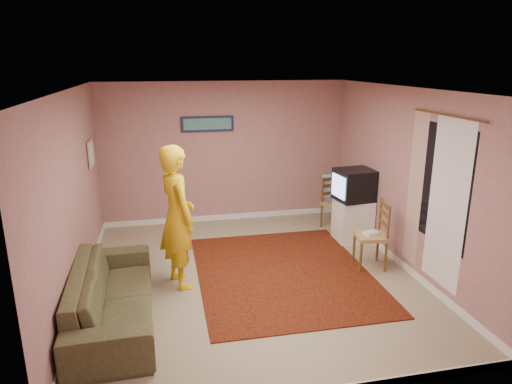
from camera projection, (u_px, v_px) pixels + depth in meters
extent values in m
plane|color=gray|center=(251.00, 277.00, 6.45)|extent=(5.00, 5.00, 0.00)
cube|color=tan|center=(224.00, 153.00, 8.44)|extent=(4.50, 0.02, 2.60)
cube|color=tan|center=(312.00, 268.00, 3.74)|extent=(4.50, 0.02, 2.60)
cube|color=tan|center=(73.00, 199.00, 5.64)|extent=(0.02, 5.00, 2.60)
cube|color=tan|center=(405.00, 180.00, 6.54)|extent=(0.02, 5.00, 2.60)
cube|color=white|center=(251.00, 89.00, 5.73)|extent=(4.50, 5.00, 0.02)
cube|color=white|center=(226.00, 217.00, 8.78)|extent=(4.50, 0.02, 0.10)
cube|color=white|center=(84.00, 289.00, 5.99)|extent=(0.02, 5.00, 0.10)
cube|color=white|center=(396.00, 260.00, 6.88)|extent=(0.02, 5.00, 0.10)
cube|color=black|center=(443.00, 186.00, 5.65)|extent=(0.01, 1.10, 1.50)
cube|color=white|center=(447.00, 205.00, 5.56)|extent=(0.01, 0.75, 2.10)
cube|color=beige|center=(415.00, 190.00, 6.22)|extent=(0.01, 0.35, 2.10)
cylinder|color=brown|center=(448.00, 115.00, 5.40)|extent=(0.02, 1.40, 0.02)
cube|color=#141737|center=(207.00, 124.00, 8.20)|extent=(0.95, 0.03, 0.28)
cube|color=#2E607F|center=(208.00, 124.00, 8.18)|extent=(0.86, 0.01, 0.20)
cube|color=tan|center=(91.00, 154.00, 7.08)|extent=(0.03, 0.38, 0.42)
cube|color=silver|center=(92.00, 154.00, 7.08)|extent=(0.01, 0.30, 0.34)
cube|color=black|center=(283.00, 272.00, 6.56)|extent=(2.44, 3.04, 0.02)
cube|color=white|center=(353.00, 220.00, 7.68)|extent=(0.56, 0.51, 0.72)
cube|color=black|center=(355.00, 185.00, 7.51)|extent=(0.65, 0.60, 0.52)
cube|color=#8CB2F2|center=(339.00, 186.00, 7.42)|extent=(0.07, 0.43, 0.37)
cube|color=tan|center=(336.00, 205.00, 8.20)|extent=(0.51, 0.50, 0.05)
cube|color=brown|center=(336.00, 192.00, 8.14)|extent=(0.42, 0.15, 0.48)
cube|color=#A8A8AD|center=(336.00, 202.00, 8.19)|extent=(0.38, 0.32, 0.06)
cube|color=#90C1EC|center=(333.00, 186.00, 8.30)|extent=(0.40, 0.05, 0.42)
cube|color=tan|center=(371.00, 236.00, 6.65)|extent=(0.49, 0.51, 0.05)
cube|color=brown|center=(372.00, 219.00, 6.58)|extent=(0.12, 0.45, 0.51)
cube|color=white|center=(371.00, 233.00, 6.64)|extent=(0.23, 0.19, 0.04)
imported|color=brown|center=(112.00, 295.00, 5.28)|extent=(0.96, 2.30, 0.66)
imported|color=yellow|center=(177.00, 217.00, 6.00)|extent=(0.67, 0.81, 1.93)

